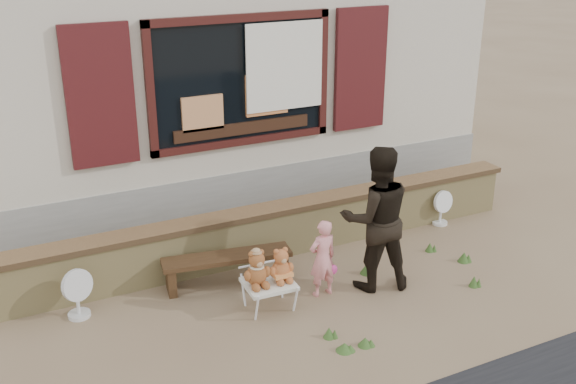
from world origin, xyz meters
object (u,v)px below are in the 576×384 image
folding_chair (269,285)px  child (323,258)px  teddy_bear_right (281,264)px  adult (376,218)px  teddy_bear_left (257,267)px  bench (227,263)px

folding_chair → child: (0.67, 0.01, 0.17)m
teddy_bear_right → folding_chair: bearing=180.0°
folding_chair → child: bearing=3.3°
child → adult: size_ratio=0.54×
teddy_bear_right → adult: size_ratio=0.23×
teddy_bear_left → folding_chair: bearing=0.0°
bench → folding_chair: 0.73m
bench → folding_chair: bench is taller
child → teddy_bear_right: bearing=-1.3°
folding_chair → teddy_bear_left: bearing=-180.0°
folding_chair → teddy_bear_right: teddy_bear_right is taller
bench → child: size_ratio=1.66×
teddy_bear_left → adult: adult is taller
bench → child: bearing=-28.6°
teddy_bear_left → bench: bearing=98.7°
teddy_bear_right → adult: adult is taller
folding_chair → adult: (1.31, -0.07, 0.56)m
teddy_bear_right → child: 0.53m
teddy_bear_left → teddy_bear_right: teddy_bear_left is taller
teddy_bear_left → teddy_bear_right: size_ratio=1.07×
teddy_bear_right → child: size_ratio=0.43×
child → teddy_bear_left: bearing=-2.7°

